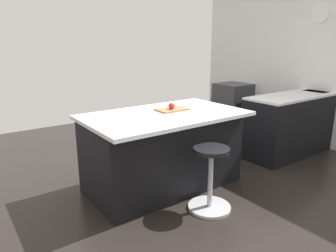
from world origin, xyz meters
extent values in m
plane|color=black|center=(0.00, 0.00, 0.00)|extent=(7.29, 7.29, 0.00)
cube|color=silver|center=(-2.81, 0.00, 1.48)|extent=(0.12, 4.88, 2.96)
cylinder|color=white|center=(-2.74, -0.04, 2.09)|extent=(0.03, 0.28, 0.28)
cube|color=black|center=(-2.46, 0.09, 0.44)|extent=(2.42, 0.60, 0.88)
cube|color=silver|center=(-2.46, 0.09, 0.89)|extent=(2.42, 0.60, 0.03)
cube|color=#38383D|center=(-2.76, 0.09, 0.85)|extent=(0.44, 0.36, 0.12)
cylinder|color=#B7B7BC|center=(-2.76, -0.06, 1.05)|extent=(0.02, 0.02, 0.28)
cube|color=#38383D|center=(-2.46, -1.47, 0.44)|extent=(0.60, 0.60, 0.88)
cube|color=black|center=(-2.46, -1.17, 0.39)|extent=(0.44, 0.01, 0.32)
cube|color=black|center=(0.18, -0.12, 0.43)|extent=(1.72, 0.86, 0.86)
cube|color=silver|center=(0.18, -0.07, 0.88)|extent=(1.78, 1.06, 0.04)
cylinder|color=#B7B7BC|center=(0.10, 0.59, 0.01)|extent=(0.44, 0.44, 0.03)
cylinder|color=#B7B7BC|center=(0.10, 0.59, 0.32)|extent=(0.05, 0.05, 0.60)
cylinder|color=black|center=(0.10, 0.59, 0.64)|extent=(0.36, 0.36, 0.04)
cube|color=olive|center=(0.02, -0.16, 0.91)|extent=(0.36, 0.24, 0.02)
sphere|color=red|center=(0.05, -0.14, 0.95)|extent=(0.07, 0.07, 0.07)
camera|label=1|loc=(2.11, 2.63, 1.66)|focal=32.81mm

